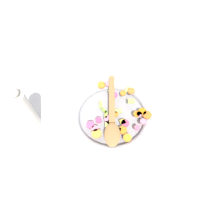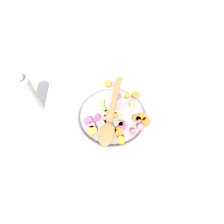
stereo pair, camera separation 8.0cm
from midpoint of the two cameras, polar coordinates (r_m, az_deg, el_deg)
ground_plane at (r=0.85m, az=-2.70°, el=-1.90°), size 4.00×4.00×0.00m
skillet at (r=0.83m, az=-2.77°, el=-1.19°), size 0.35×0.35×0.05m
chopped_vegetables at (r=0.79m, az=-1.33°, el=-0.86°), size 0.26×0.24×0.01m
wooden_spoon at (r=0.78m, az=-2.92°, el=-1.52°), size 0.30×0.07×0.01m
pepper_mill at (r=0.82m, az=-24.29°, el=0.28°), size 0.05×0.05×0.22m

